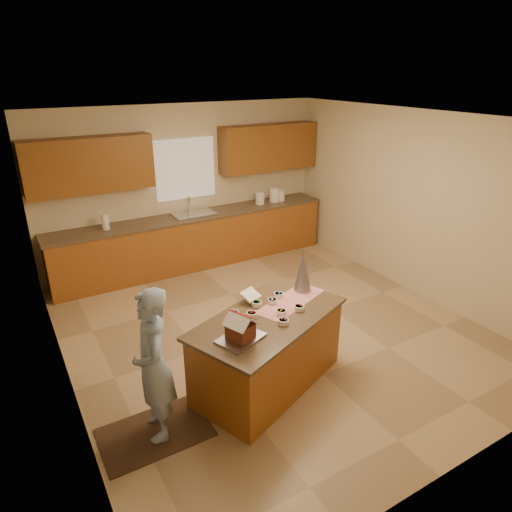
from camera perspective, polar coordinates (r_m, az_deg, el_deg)
name	(u,v)px	position (r m, az deg, el deg)	size (l,w,h in m)	color
floor	(270,328)	(6.14, 1.77, -9.08)	(5.50, 5.50, 0.00)	tan
ceiling	(273,119)	(5.24, 2.14, 16.86)	(5.50, 5.50, 0.00)	silver
wall_back	(186,186)	(7.91, -8.86, 8.68)	(5.50, 5.50, 0.00)	beige
wall_front	(469,343)	(3.76, 25.24, -9.84)	(5.50, 5.50, 0.00)	beige
wall_left	(52,278)	(4.80, -24.25, -2.55)	(5.50, 5.50, 0.00)	beige
wall_right	(414,204)	(7.14, 19.27, 6.15)	(5.50, 5.50, 0.00)	beige
stone_accent	(71,324)	(4.13, -22.25, -7.93)	(2.50, 2.50, 0.00)	gray
window_curtain	(185,169)	(7.81, -8.91, 10.77)	(1.05, 0.03, 1.00)	white
back_counter_base	(195,241)	(7.91, -7.64, 1.84)	(4.80, 0.60, 0.88)	#9A4C1F
back_counter_top	(194,216)	(7.76, -7.82, 5.01)	(4.85, 0.63, 0.04)	brown
upper_cabinet_left	(89,165)	(7.21, -20.24, 10.69)	(1.85, 0.35, 0.80)	brown
upper_cabinet_right	(269,147)	(8.32, 1.59, 13.50)	(1.85, 0.35, 0.80)	brown
sink	(194,217)	(7.76, -7.82, 4.94)	(0.70, 0.45, 0.12)	silver
faucet	(189,204)	(7.87, -8.40, 6.46)	(0.03, 0.03, 0.28)	silver
island_base	(268,352)	(4.97, 1.52, -12.00)	(1.65, 0.83, 0.81)	#9A4C1F
island_top	(268,318)	(4.74, 1.57, -7.81)	(1.73, 0.90, 0.04)	brown
table_runner	(291,301)	(5.03, 4.40, -5.69)	(0.92, 0.33, 0.01)	#B80D10
baking_tray	(241,338)	(4.37, -1.95, -10.31)	(0.42, 0.31, 0.02)	silver
cookbook	(250,295)	(4.97, -0.71, -4.91)	(0.20, 0.02, 0.17)	white
tinsel_tree	(303,271)	(5.17, 5.94, -1.83)	(0.20, 0.20, 0.51)	#B0AFBC
rug	(155,432)	(4.75, -12.55, -20.85)	(1.02, 0.66, 0.01)	black
boy	(153,365)	(4.28, -12.77, -13.26)	(0.55, 0.36, 1.50)	#95B1D3
canister_a	(260,198)	(8.28, 0.50, 7.31)	(0.16, 0.16, 0.22)	white
canister_b	(274,195)	(8.43, 2.30, 7.71)	(0.18, 0.18, 0.26)	white
canister_c	(281,195)	(8.52, 3.17, 7.64)	(0.14, 0.14, 0.20)	white
paper_towel	(105,222)	(7.32, -18.43, 4.09)	(0.11, 0.11, 0.24)	white
gingerbread_house	(240,329)	(4.31, -1.97, -9.11)	(0.33, 0.33, 0.26)	maroon
candy_bowls	(270,308)	(4.83, 1.74, -6.62)	(0.77, 0.61, 0.05)	#EE2A3E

